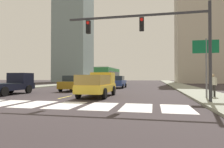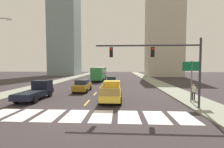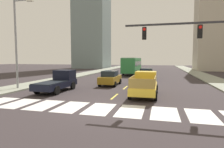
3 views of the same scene
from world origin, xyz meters
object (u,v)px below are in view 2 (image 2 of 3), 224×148
(city_bus, at_px, (99,73))
(direction_sign_green, at_px, (191,73))
(pickup_dark, at_px, (37,91))
(traffic_signal_gantry, at_px, (166,60))
(pedestrian_waiting, at_px, (194,91))
(pickup_stakebed, at_px, (111,92))
(sedan_far, at_px, (112,81))
(sedan_near_right, at_px, (82,86))

(city_bus, height_order, direction_sign_green, direction_sign_green)
(pickup_dark, distance_m, traffic_signal_gantry, 13.93)
(city_bus, height_order, pedestrian_waiting, city_bus)
(traffic_signal_gantry, relative_size, direction_sign_green, 2.09)
(pickup_stakebed, distance_m, traffic_signal_gantry, 6.58)
(sedan_far, bearing_deg, city_bus, 108.67)
(traffic_signal_gantry, bearing_deg, pedestrian_waiting, 39.05)
(traffic_signal_gantry, bearing_deg, pickup_stakebed, 146.51)
(city_bus, xyz_separation_m, direction_sign_green, (12.08, -22.37, 1.08))
(sedan_near_right, xyz_separation_m, direction_sign_green, (12.30, -6.15, 2.17))
(pickup_stakebed, bearing_deg, city_bus, 103.10)
(city_bus, distance_m, traffic_signal_gantry, 26.23)
(sedan_far, distance_m, direction_sign_green, 15.84)
(city_bus, distance_m, sedan_near_right, 16.26)
(pickup_dark, bearing_deg, pickup_stakebed, -4.99)
(sedan_near_right, height_order, sedan_far, same)
(city_bus, xyz_separation_m, traffic_signal_gantry, (8.99, -24.54, 2.24))
(pickup_dark, xyz_separation_m, pedestrian_waiting, (16.87, -0.33, 0.20))
(pickup_dark, height_order, sedan_far, pickup_dark)
(sedan_near_right, distance_m, direction_sign_green, 13.93)
(sedan_near_right, bearing_deg, traffic_signal_gantry, -43.76)
(pickup_stakebed, xyz_separation_m, pedestrian_waiting, (8.54, -0.10, 0.18))
(pickup_stakebed, distance_m, pickup_dark, 8.34)
(pickup_stakebed, relative_size, sedan_near_right, 1.18)
(pickup_stakebed, relative_size, sedan_far, 1.18)
(pickup_stakebed, distance_m, direction_sign_green, 8.20)
(pickup_stakebed, bearing_deg, sedan_near_right, 132.64)
(pickup_dark, relative_size, traffic_signal_gantry, 0.59)
(city_bus, height_order, sedan_near_right, city_bus)
(pickup_dark, xyz_separation_m, traffic_signal_gantry, (13.11, -3.38, 3.27))
(traffic_signal_gantry, bearing_deg, direction_sign_green, 34.93)
(pickup_stakebed, xyz_separation_m, city_bus, (-4.21, 21.38, 1.02))
(pickup_stakebed, xyz_separation_m, direction_sign_green, (7.87, -1.00, 2.10))
(sedan_far, relative_size, direction_sign_green, 1.05)
(direction_sign_green, bearing_deg, pedestrian_waiting, 53.10)
(pickup_dark, height_order, city_bus, city_bus)
(pickup_dark, xyz_separation_m, sedan_far, (7.70, 11.97, -0.06))
(pickup_stakebed, relative_size, city_bus, 0.48)
(sedan_near_right, relative_size, direction_sign_green, 1.05)
(direction_sign_green, bearing_deg, city_bus, 118.36)
(pickup_dark, height_order, pedestrian_waiting, pickup_dark)
(traffic_signal_gantry, distance_m, direction_sign_green, 3.95)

